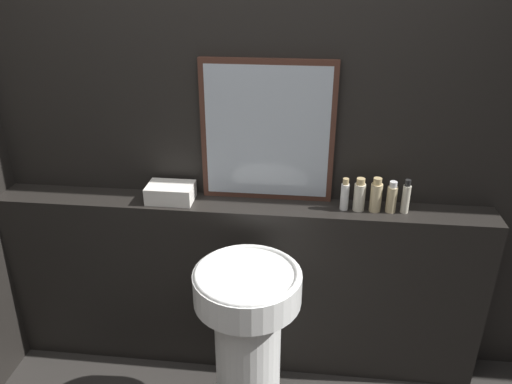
% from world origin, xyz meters
% --- Properties ---
extents(wall_back, '(8.00, 0.06, 2.50)m').
position_xyz_m(wall_back, '(0.00, 1.29, 1.25)').
color(wall_back, black).
rests_on(wall_back, ground_plane).
extents(vanity_counter, '(2.42, 0.21, 0.95)m').
position_xyz_m(vanity_counter, '(0.00, 1.15, 0.47)').
color(vanity_counter, black).
rests_on(vanity_counter, ground_plane).
extents(pedestal_sink, '(0.46, 0.46, 0.85)m').
position_xyz_m(pedestal_sink, '(0.09, 0.73, 0.51)').
color(pedestal_sink, white).
rests_on(pedestal_sink, ground_plane).
extents(mirror, '(0.63, 0.03, 0.68)m').
position_xyz_m(mirror, '(0.12, 1.24, 1.29)').
color(mirror, '#47281E').
rests_on(mirror, vanity_counter).
extents(towel_stack, '(0.22, 0.15, 0.08)m').
position_xyz_m(towel_stack, '(-0.34, 1.15, 0.99)').
color(towel_stack, silver).
rests_on(towel_stack, vanity_counter).
extents(shampoo_bottle, '(0.04, 0.04, 0.16)m').
position_xyz_m(shampoo_bottle, '(0.49, 1.15, 1.02)').
color(shampoo_bottle, white).
rests_on(shampoo_bottle, vanity_counter).
extents(conditioner_bottle, '(0.05, 0.05, 0.16)m').
position_xyz_m(conditioner_bottle, '(0.56, 1.15, 1.02)').
color(conditioner_bottle, beige).
rests_on(conditioner_bottle, vanity_counter).
extents(lotion_bottle, '(0.05, 0.05, 0.17)m').
position_xyz_m(lotion_bottle, '(0.64, 1.15, 1.02)').
color(lotion_bottle, '#C6B284').
rests_on(lotion_bottle, vanity_counter).
extents(body_wash_bottle, '(0.05, 0.05, 0.15)m').
position_xyz_m(body_wash_bottle, '(0.71, 1.15, 1.02)').
color(body_wash_bottle, '#C6B284').
rests_on(body_wash_bottle, vanity_counter).
extents(hand_soap_bottle, '(0.04, 0.04, 0.16)m').
position_xyz_m(hand_soap_bottle, '(0.77, 1.15, 1.02)').
color(hand_soap_bottle, beige).
rests_on(hand_soap_bottle, vanity_counter).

